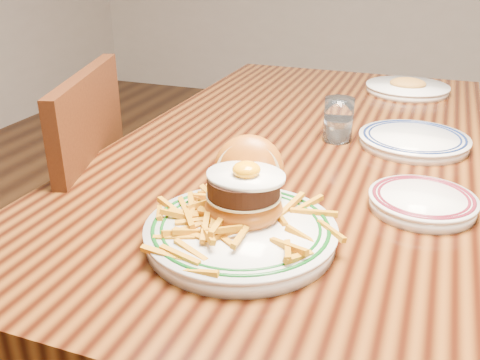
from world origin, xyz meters
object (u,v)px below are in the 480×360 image
at_px(main_plate, 242,214).
at_px(table, 299,175).
at_px(side_plate, 423,201).
at_px(chair_left, 55,243).

bearing_deg(main_plate, table, 79.54).
bearing_deg(main_plate, side_plate, 23.93).
bearing_deg(table, chair_left, -154.01).
distance_m(table, main_plate, 0.49).
bearing_deg(chair_left, main_plate, -37.35).
relative_size(main_plate, side_plate, 1.71).
relative_size(table, side_plate, 8.30).
height_order(chair_left, main_plate, chair_left).
distance_m(chair_left, side_plate, 0.89).
xyz_separation_m(chair_left, main_plate, (0.58, -0.20, 0.29)).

